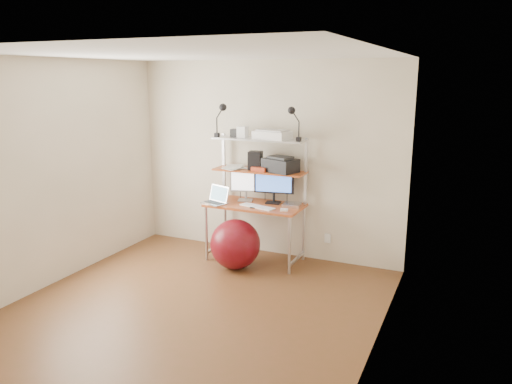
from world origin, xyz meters
TOP-DOWN VIEW (x-y plane):
  - room at (0.00, 0.00)m, footprint 3.60×3.60m
  - computer_desk at (0.00, 1.50)m, footprint 1.20×0.60m
  - wall_outlet at (0.85, 1.79)m, footprint 0.08×0.01m
  - monitor_silver at (-0.19, 1.56)m, footprint 0.40×0.19m
  - monitor_black at (0.19, 1.59)m, footprint 0.50×0.17m
  - laptop at (-0.46, 1.29)m, footprint 0.38×0.34m
  - keyboard at (0.09, 1.31)m, footprint 0.48×0.25m
  - mouse at (0.45, 1.28)m, footprint 0.10×0.07m
  - mac_mini at (0.46, 1.52)m, footprint 0.23×0.23m
  - phone at (0.04, 1.30)m, footprint 0.11×0.14m
  - printer at (0.29, 1.56)m, footprint 0.47×0.39m
  - nas_cube at (-0.06, 1.57)m, footprint 0.18×0.18m
  - red_box at (0.04, 1.51)m, footprint 0.20×0.14m
  - scanner at (0.17, 1.57)m, footprint 0.47×0.35m
  - box_white at (-0.23, 1.56)m, footprint 0.12×0.11m
  - box_grey at (-0.35, 1.60)m, footprint 0.10×0.10m
  - clip_lamp_left at (-0.46, 1.46)m, footprint 0.17×0.09m
  - clip_lamp_right at (0.47, 1.48)m, footprint 0.16×0.09m
  - exercise_ball at (-0.11, 1.09)m, footprint 0.61×0.61m
  - paper_stack at (-0.36, 1.57)m, footprint 0.36×0.42m

SIDE VIEW (x-z plane):
  - wall_outlet at x=0.85m, z-range 0.24..0.36m
  - exercise_ball at x=-0.11m, z-range 0.00..0.61m
  - phone at x=0.04m, z-range 0.74..0.75m
  - keyboard at x=0.09m, z-range 0.74..0.75m
  - mouse at x=0.45m, z-range 0.74..0.76m
  - mac_mini at x=0.46m, z-range 0.74..0.78m
  - laptop at x=-0.46m, z-range 0.65..0.92m
  - computer_desk at x=0.00m, z-range 0.17..1.74m
  - monitor_silver at x=-0.19m, z-range 0.75..1.20m
  - monitor_black at x=0.19m, z-range 0.74..1.25m
  - paper_stack at x=-0.36m, z-range 1.15..1.18m
  - red_box at x=0.04m, z-range 1.15..1.20m
  - printer at x=0.29m, z-range 1.14..1.34m
  - room at x=0.00m, z-range -0.55..3.05m
  - nas_cube at x=-0.06m, z-range 1.15..1.38m
  - box_grey at x=-0.35m, z-range 1.55..1.65m
  - scanner at x=0.17m, z-range 1.55..1.66m
  - box_white at x=-0.23m, z-range 1.55..1.69m
  - clip_lamp_right at x=0.47m, z-range 1.64..2.05m
  - clip_lamp_left at x=-0.46m, z-range 1.65..2.07m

